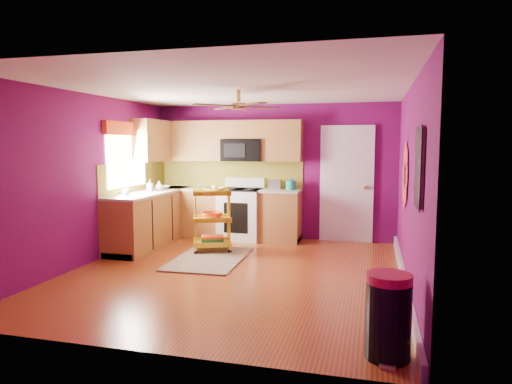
# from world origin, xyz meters

# --- Properties ---
(ground) EXTENTS (5.00, 5.00, 0.00)m
(ground) POSITION_xyz_m (0.00, 0.00, 0.00)
(ground) COLOR maroon
(ground) RESTS_ON ground
(room_envelope) EXTENTS (4.54, 5.04, 2.52)m
(room_envelope) POSITION_xyz_m (0.03, 0.00, 1.63)
(room_envelope) COLOR #630B53
(room_envelope) RESTS_ON ground
(lower_cabinets) EXTENTS (2.81, 2.31, 0.94)m
(lower_cabinets) POSITION_xyz_m (-1.35, 1.82, 0.43)
(lower_cabinets) COLOR brown
(lower_cabinets) RESTS_ON ground
(electric_range) EXTENTS (0.76, 0.66, 1.13)m
(electric_range) POSITION_xyz_m (-0.55, 2.17, 0.48)
(electric_range) COLOR white
(electric_range) RESTS_ON ground
(upper_cabinetry) EXTENTS (2.80, 2.30, 1.26)m
(upper_cabinetry) POSITION_xyz_m (-1.24, 2.17, 1.80)
(upper_cabinetry) COLOR brown
(upper_cabinetry) RESTS_ON ground
(left_window) EXTENTS (0.08, 1.35, 1.08)m
(left_window) POSITION_xyz_m (-2.22, 1.05, 1.74)
(left_window) COLOR white
(left_window) RESTS_ON ground
(panel_door) EXTENTS (0.95, 0.11, 2.15)m
(panel_door) POSITION_xyz_m (1.35, 2.47, 1.02)
(panel_door) COLOR white
(panel_door) RESTS_ON ground
(right_wall_art) EXTENTS (0.04, 2.74, 1.04)m
(right_wall_art) POSITION_xyz_m (2.23, -0.34, 1.44)
(right_wall_art) COLOR black
(right_wall_art) RESTS_ON ground
(ceiling_fan) EXTENTS (1.01, 1.01, 0.26)m
(ceiling_fan) POSITION_xyz_m (0.00, 0.20, 2.29)
(ceiling_fan) COLOR #BF8C3F
(ceiling_fan) RESTS_ON ground
(shag_rug) EXTENTS (1.06, 1.67, 0.02)m
(shag_rug) POSITION_xyz_m (-0.59, 0.60, 0.01)
(shag_rug) COLOR black
(shag_rug) RESTS_ON ground
(rolling_cart) EXTENTS (0.73, 0.64, 1.10)m
(rolling_cart) POSITION_xyz_m (-0.72, 1.10, 0.57)
(rolling_cart) COLOR yellow
(rolling_cart) RESTS_ON ground
(trash_can) EXTENTS (0.43, 0.44, 0.71)m
(trash_can) POSITION_xyz_m (1.96, -2.09, 0.36)
(trash_can) COLOR black
(trash_can) RESTS_ON ground
(teal_kettle) EXTENTS (0.18, 0.18, 0.21)m
(teal_kettle) POSITION_xyz_m (0.36, 2.27, 1.02)
(teal_kettle) COLOR #139187
(teal_kettle) RESTS_ON lower_cabinets
(toaster) EXTENTS (0.22, 0.15, 0.18)m
(toaster) POSITION_xyz_m (0.07, 2.30, 1.03)
(toaster) COLOR beige
(toaster) RESTS_ON lower_cabinets
(soap_bottle_a) EXTENTS (0.09, 0.10, 0.21)m
(soap_bottle_a) POSITION_xyz_m (-1.98, 1.37, 1.04)
(soap_bottle_a) COLOR #EA3F72
(soap_bottle_a) RESTS_ON lower_cabinets
(soap_bottle_b) EXTENTS (0.13, 0.13, 0.17)m
(soap_bottle_b) POSITION_xyz_m (-1.89, 1.55, 1.02)
(soap_bottle_b) COLOR white
(soap_bottle_b) RESTS_ON lower_cabinets
(counter_dish) EXTENTS (0.25, 0.25, 0.06)m
(counter_dish) POSITION_xyz_m (-1.93, 1.79, 0.97)
(counter_dish) COLOR white
(counter_dish) RESTS_ON lower_cabinets
(counter_cup) EXTENTS (0.13, 0.13, 0.11)m
(counter_cup) POSITION_xyz_m (-2.04, 0.69, 0.99)
(counter_cup) COLOR white
(counter_cup) RESTS_ON lower_cabinets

